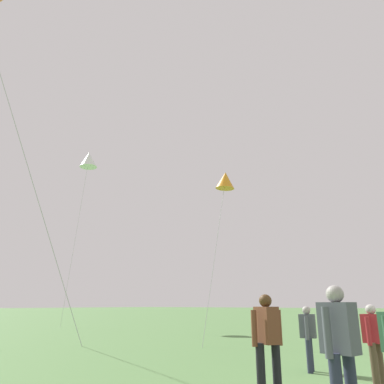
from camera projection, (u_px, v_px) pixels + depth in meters
The scene contains 6 objects.
person_grey_haired_man at pixel (374, 337), 7.18m from camera, with size 0.51×0.39×1.42m.
person_navy_jacket at pixel (308, 333), 8.52m from camera, with size 0.48×0.39×1.38m.
person_dark_jacket at pixel (267, 337), 6.22m from camera, with size 0.51×0.47×1.58m.
person_child_front at pixel (340, 344), 4.67m from camera, with size 0.58×0.47×1.65m.
small_kite_diamond_red at pixel (225, 181), 17.08m from camera, with size 2.98×1.08×7.15m.
small_kite_stunt_black at pixel (89, 160), 28.73m from camera, with size 2.12×1.55×12.45m.
Camera 1 is at (-7.70, -0.17, 1.42)m, focal length 35.77 mm.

